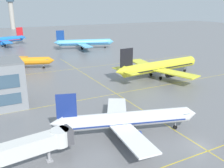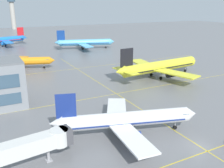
{
  "view_description": "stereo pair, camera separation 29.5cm",
  "coord_description": "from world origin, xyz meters",
  "px_view_note": "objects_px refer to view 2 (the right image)",
  "views": [
    {
      "loc": [
        -36.08,
        -30.86,
        26.97
      ],
      "look_at": [
        -3.37,
        31.35,
        4.71
      ],
      "focal_mm": 40.4,
      "sensor_mm": 36.0,
      "label": 1
    },
    {
      "loc": [
        -35.82,
        -31.0,
        26.97
      ],
      "look_at": [
        -3.37,
        31.35,
        4.71
      ],
      "focal_mm": 40.4,
      "sensor_mm": 36.0,
      "label": 2
    }
  ],
  "objects_px": {
    "airliner_front_gate": "(125,119)",
    "airliner_second_row": "(159,66)",
    "airliner_far_left_stand": "(85,43)",
    "airliner_far_right_stand": "(1,40)",
    "airliner_third_row": "(16,61)",
    "control_tower": "(12,11)",
    "jet_bridge": "(30,146)"
  },
  "relations": [
    {
      "from": "airliner_second_row",
      "to": "airliner_far_right_stand",
      "type": "xyz_separation_m",
      "value": [
        -46.89,
        111.69,
        -0.38
      ]
    },
    {
      "from": "airliner_second_row",
      "to": "airliner_third_row",
      "type": "distance_m",
      "value": 61.02
    },
    {
      "from": "airliner_front_gate",
      "to": "jet_bridge",
      "type": "height_order",
      "value": "airliner_front_gate"
    },
    {
      "from": "airliner_third_row",
      "to": "airliner_far_right_stand",
      "type": "relative_size",
      "value": 0.88
    },
    {
      "from": "airliner_far_right_stand",
      "to": "jet_bridge",
      "type": "height_order",
      "value": "airliner_far_right_stand"
    },
    {
      "from": "airliner_far_left_stand",
      "to": "airliner_third_row",
      "type": "bearing_deg",
      "value": -142.2
    },
    {
      "from": "airliner_third_row",
      "to": "control_tower",
      "type": "height_order",
      "value": "control_tower"
    },
    {
      "from": "airliner_third_row",
      "to": "airliner_far_right_stand",
      "type": "xyz_separation_m",
      "value": [
        0.37,
        73.09,
        0.44
      ]
    },
    {
      "from": "jet_bridge",
      "to": "control_tower",
      "type": "distance_m",
      "value": 275.31
    },
    {
      "from": "airliner_second_row",
      "to": "control_tower",
      "type": "bearing_deg",
      "value": 95.54
    },
    {
      "from": "airliner_second_row",
      "to": "airliner_third_row",
      "type": "height_order",
      "value": "airliner_second_row"
    },
    {
      "from": "airliner_third_row",
      "to": "control_tower",
      "type": "bearing_deg",
      "value": 83.08
    },
    {
      "from": "airliner_second_row",
      "to": "jet_bridge",
      "type": "bearing_deg",
      "value": -147.12
    },
    {
      "from": "airliner_second_row",
      "to": "airliner_far_right_stand",
      "type": "relative_size",
      "value": 1.12
    },
    {
      "from": "airliner_third_row",
      "to": "jet_bridge",
      "type": "bearing_deg",
      "value": -95.59
    },
    {
      "from": "airliner_front_gate",
      "to": "jet_bridge",
      "type": "bearing_deg",
      "value": -172.76
    },
    {
      "from": "airliner_far_right_stand",
      "to": "airliner_far_left_stand",
      "type": "bearing_deg",
      "value": -39.5
    },
    {
      "from": "airliner_third_row",
      "to": "airliner_far_left_stand",
      "type": "distance_m",
      "value": 58.06
    },
    {
      "from": "airliner_front_gate",
      "to": "airliner_second_row",
      "type": "relative_size",
      "value": 0.78
    },
    {
      "from": "airliner_third_row",
      "to": "jet_bridge",
      "type": "distance_m",
      "value": 74.18
    },
    {
      "from": "airliner_third_row",
      "to": "airliner_far_left_stand",
      "type": "xyz_separation_m",
      "value": [
        45.87,
        35.58,
        0.54
      ]
    },
    {
      "from": "airliner_far_left_stand",
      "to": "control_tower",
      "type": "relative_size",
      "value": 1.07
    },
    {
      "from": "airliner_third_row",
      "to": "airliner_far_left_stand",
      "type": "bearing_deg",
      "value": 37.8
    },
    {
      "from": "airliner_far_left_stand",
      "to": "airliner_far_right_stand",
      "type": "distance_m",
      "value": 58.98
    },
    {
      "from": "airliner_far_left_stand",
      "to": "airliner_far_right_stand",
      "type": "xyz_separation_m",
      "value": [
        -45.51,
        37.51,
        -0.1
      ]
    },
    {
      "from": "airliner_second_row",
      "to": "control_tower",
      "type": "height_order",
      "value": "control_tower"
    },
    {
      "from": "airliner_front_gate",
      "to": "airliner_second_row",
      "type": "xyz_separation_m",
      "value": [
        34.29,
        32.66,
        0.86
      ]
    },
    {
      "from": "airliner_third_row",
      "to": "control_tower",
      "type": "relative_size",
      "value": 0.92
    },
    {
      "from": "control_tower",
      "to": "airliner_second_row",
      "type": "bearing_deg",
      "value": -84.46
    },
    {
      "from": "airliner_far_right_stand",
      "to": "jet_bridge",
      "type": "relative_size",
      "value": 2.07
    },
    {
      "from": "airliner_third_row",
      "to": "airliner_far_left_stand",
      "type": "relative_size",
      "value": 0.85
    },
    {
      "from": "airliner_second_row",
      "to": "airliner_front_gate",
      "type": "bearing_deg",
      "value": -136.39
    }
  ]
}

